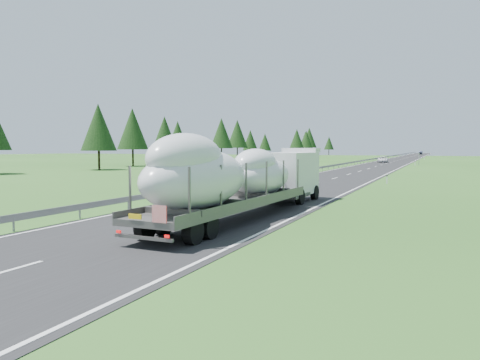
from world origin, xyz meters
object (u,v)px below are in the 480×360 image
at_px(boat_truck, 243,176).
at_px(distant_car_blue, 421,152).
at_px(distant_van, 383,160).
at_px(distant_car_dark, 420,153).
at_px(highway_sign, 419,157).

height_order(boat_truck, distant_car_blue, boat_truck).
relative_size(distant_van, distant_car_dark, 1.22).
height_order(distant_van, distant_car_blue, distant_car_blue).
xyz_separation_m(boat_truck, distant_car_blue, (-2.77, 268.18, -1.46)).
height_order(highway_sign, boat_truck, boat_truck).
bearing_deg(highway_sign, distant_car_blue, 92.31).
bearing_deg(distant_car_dark, highway_sign, -93.35).
relative_size(boat_truck, distant_car_blue, 4.34).
relative_size(distant_car_dark, distant_car_blue, 0.94).
height_order(highway_sign, distant_car_blue, highway_sign).
xyz_separation_m(highway_sign, boat_truck, (-4.94, -76.49, 0.38)).
relative_size(distant_van, distant_car_blue, 1.15).
xyz_separation_m(distant_van, distant_car_dark, (2.61, 137.26, 0.01)).
xyz_separation_m(highway_sign, distant_car_dark, (-6.38, 155.58, -1.09)).
relative_size(highway_sign, distant_car_dark, 0.62).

